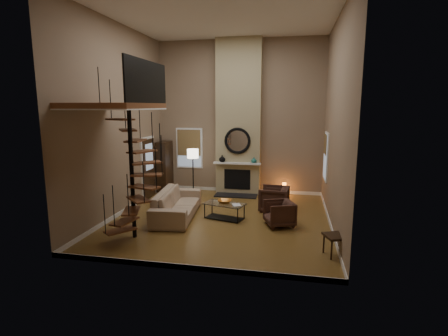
% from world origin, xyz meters
% --- Properties ---
extents(ground, '(6.00, 6.50, 0.01)m').
position_xyz_m(ground, '(0.00, 0.00, -0.01)').
color(ground, olive).
rests_on(ground, ground).
extents(back_wall, '(6.00, 0.02, 5.50)m').
position_xyz_m(back_wall, '(0.00, 3.25, 2.75)').
color(back_wall, '#8B7359').
rests_on(back_wall, ground).
extents(front_wall, '(6.00, 0.02, 5.50)m').
position_xyz_m(front_wall, '(0.00, -3.25, 2.75)').
color(front_wall, '#8B7359').
rests_on(front_wall, ground).
extents(left_wall, '(0.02, 6.50, 5.50)m').
position_xyz_m(left_wall, '(-3.00, 0.00, 2.75)').
color(left_wall, '#8B7359').
rests_on(left_wall, ground).
extents(right_wall, '(0.02, 6.50, 5.50)m').
position_xyz_m(right_wall, '(3.00, 0.00, 2.75)').
color(right_wall, '#8B7359').
rests_on(right_wall, ground).
extents(ceiling, '(6.00, 6.50, 0.01)m').
position_xyz_m(ceiling, '(0.00, 0.00, 5.50)').
color(ceiling, silver).
rests_on(ceiling, back_wall).
extents(baseboard_back, '(6.00, 0.02, 0.12)m').
position_xyz_m(baseboard_back, '(0.00, 3.24, 0.06)').
color(baseboard_back, white).
rests_on(baseboard_back, ground).
extents(baseboard_front, '(6.00, 0.02, 0.12)m').
position_xyz_m(baseboard_front, '(0.00, -3.24, 0.06)').
color(baseboard_front, white).
rests_on(baseboard_front, ground).
extents(baseboard_left, '(0.02, 6.50, 0.12)m').
position_xyz_m(baseboard_left, '(-2.99, 0.00, 0.06)').
color(baseboard_left, white).
rests_on(baseboard_left, ground).
extents(baseboard_right, '(0.02, 6.50, 0.12)m').
position_xyz_m(baseboard_right, '(2.99, 0.00, 0.06)').
color(baseboard_right, white).
rests_on(baseboard_right, ground).
extents(chimney_breast, '(1.60, 0.38, 5.50)m').
position_xyz_m(chimney_breast, '(0.00, 3.06, 2.75)').
color(chimney_breast, tan).
rests_on(chimney_breast, ground).
extents(hearth, '(1.50, 0.60, 0.04)m').
position_xyz_m(hearth, '(0.00, 2.57, 0.02)').
color(hearth, black).
rests_on(hearth, ground).
extents(firebox, '(0.95, 0.02, 0.72)m').
position_xyz_m(firebox, '(0.00, 2.86, 0.55)').
color(firebox, black).
rests_on(firebox, chimney_breast).
extents(mantel, '(1.70, 0.18, 0.06)m').
position_xyz_m(mantel, '(0.00, 2.78, 1.15)').
color(mantel, white).
rests_on(mantel, chimney_breast).
extents(mirror_frame, '(0.94, 0.10, 0.94)m').
position_xyz_m(mirror_frame, '(0.00, 2.84, 1.95)').
color(mirror_frame, black).
rests_on(mirror_frame, chimney_breast).
extents(mirror_disc, '(0.80, 0.01, 0.80)m').
position_xyz_m(mirror_disc, '(0.00, 2.85, 1.95)').
color(mirror_disc, white).
rests_on(mirror_disc, chimney_breast).
extents(vase_left, '(0.24, 0.24, 0.25)m').
position_xyz_m(vase_left, '(-0.55, 2.82, 1.30)').
color(vase_left, black).
rests_on(vase_left, mantel).
extents(vase_right, '(0.20, 0.20, 0.21)m').
position_xyz_m(vase_right, '(0.60, 2.82, 1.28)').
color(vase_right, '#1B615A').
rests_on(vase_right, mantel).
extents(window_back, '(1.02, 0.06, 1.52)m').
position_xyz_m(window_back, '(-1.90, 3.22, 1.62)').
color(window_back, white).
rests_on(window_back, back_wall).
extents(window_right, '(0.06, 1.02, 1.52)m').
position_xyz_m(window_right, '(2.97, 2.00, 1.63)').
color(window_right, white).
rests_on(window_right, right_wall).
extents(entry_door, '(0.10, 1.05, 2.16)m').
position_xyz_m(entry_door, '(-2.95, 1.80, 1.05)').
color(entry_door, white).
rests_on(entry_door, ground).
extents(loft, '(1.70, 2.20, 1.09)m').
position_xyz_m(loft, '(-2.04, -1.80, 3.24)').
color(loft, brown).
rests_on(loft, left_wall).
extents(spiral_stair, '(1.47, 1.47, 4.06)m').
position_xyz_m(spiral_stair, '(-1.78, -1.79, 1.78)').
color(spiral_stair, black).
rests_on(spiral_stair, ground).
extents(hutch, '(0.39, 0.82, 1.84)m').
position_xyz_m(hutch, '(-2.75, 2.83, 0.95)').
color(hutch, black).
rests_on(hutch, ground).
extents(sofa, '(1.27, 2.66, 0.75)m').
position_xyz_m(sofa, '(-1.30, -0.05, 0.40)').
color(sofa, tan).
rests_on(sofa, ground).
extents(armchair_near, '(0.94, 0.91, 0.78)m').
position_xyz_m(armchair_near, '(1.50, 1.10, 0.35)').
color(armchair_near, '#41261E').
rests_on(armchair_near, ground).
extents(armchair_far, '(0.94, 0.93, 0.67)m').
position_xyz_m(armchair_far, '(1.71, -0.29, 0.35)').
color(armchair_far, '#41261E').
rests_on(armchair_far, ground).
extents(coffee_table, '(1.26, 0.86, 0.44)m').
position_xyz_m(coffee_table, '(0.09, -0.00, 0.28)').
color(coffee_table, silver).
rests_on(coffee_table, ground).
extents(bowl, '(0.40, 0.40, 0.10)m').
position_xyz_m(bowl, '(0.09, 0.05, 0.50)').
color(bowl, '#C87323').
rests_on(bowl, coffee_table).
extents(book, '(0.32, 0.36, 0.03)m').
position_xyz_m(book, '(0.44, -0.15, 0.46)').
color(book, gray).
rests_on(book, coffee_table).
extents(floor_lamp, '(0.39, 0.39, 1.71)m').
position_xyz_m(floor_lamp, '(-1.45, 2.14, 1.41)').
color(floor_lamp, black).
rests_on(floor_lamp, ground).
extents(accent_lamp, '(0.13, 0.13, 0.47)m').
position_xyz_m(accent_lamp, '(1.68, 2.91, 0.25)').
color(accent_lamp, orange).
rests_on(accent_lamp, ground).
extents(side_chair, '(0.59, 0.59, 0.98)m').
position_xyz_m(side_chair, '(2.99, -1.93, 0.53)').
color(side_chair, black).
rests_on(side_chair, ground).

